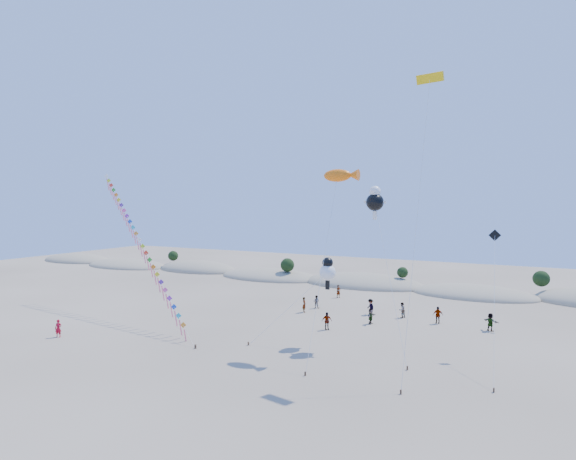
# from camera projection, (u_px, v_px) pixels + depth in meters

# --- Properties ---
(ground) EXTENTS (160.00, 160.00, 0.00)m
(ground) POSITION_uv_depth(u_px,v_px,m) (150.00, 384.00, 33.07)
(ground) COLOR #816E59
(ground) RESTS_ON ground
(dune_ridge) EXTENTS (145.30, 11.49, 5.57)m
(dune_ridge) POSITION_uv_depth(u_px,v_px,m) (369.00, 284.00, 72.56)
(dune_ridge) COLOR gray
(dune_ridge) RESTS_ON ground
(kite_train) EXTENTS (25.22, 13.25, 16.88)m
(kite_train) POSITION_uv_depth(u_px,v_px,m) (138.00, 239.00, 52.87)
(kite_train) COLOR #3F2D1E
(kite_train) RESTS_ON ground
(fish_kite) EXTENTS (3.13, 8.61, 15.33)m
(fish_kite) POSITION_uv_depth(u_px,v_px,m) (341.00, 176.00, 41.02)
(fish_kite) COLOR #3F2D1E
(fish_kite) RESTS_ON ground
(cartoon_kite_low) EXTENTS (6.58, 4.68, 7.64)m
(cartoon_kite_low) POSITION_uv_depth(u_px,v_px,m) (327.00, 271.00, 42.39)
(cartoon_kite_low) COLOR #3F2D1E
(cartoon_kite_low) RESTS_ON ground
(cartoon_kite_high) EXTENTS (5.66, 7.27, 13.95)m
(cartoon_kite_high) POSITION_uv_depth(u_px,v_px,m) (375.00, 200.00, 42.84)
(cartoon_kite_high) COLOR #3F2D1E
(cartoon_kite_high) RESTS_ON ground
(parafoil_kite) EXTENTS (2.17, 8.39, 22.42)m
(parafoil_kite) POSITION_uv_depth(u_px,v_px,m) (429.00, 85.00, 36.86)
(parafoil_kite) COLOR #3F2D1E
(parafoil_kite) RESTS_ON ground
(dark_kite) EXTENTS (1.41, 9.90, 10.24)m
(dark_kite) POSITION_uv_depth(u_px,v_px,m) (495.00, 270.00, 37.72)
(dark_kite) COLOR #3F2D1E
(dark_kite) RESTS_ON ground
(flyer_foreground) EXTENTS (0.71, 0.62, 1.63)m
(flyer_foreground) POSITION_uv_depth(u_px,v_px,m) (58.00, 328.00, 44.47)
(flyer_foreground) COLOR #B60E24
(flyer_foreground) RESTS_ON ground
(beachgoers) EXTENTS (20.66, 16.27, 1.76)m
(beachgoers) POSITION_uv_depth(u_px,v_px,m) (386.00, 312.00, 51.24)
(beachgoers) COLOR slate
(beachgoers) RESTS_ON ground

